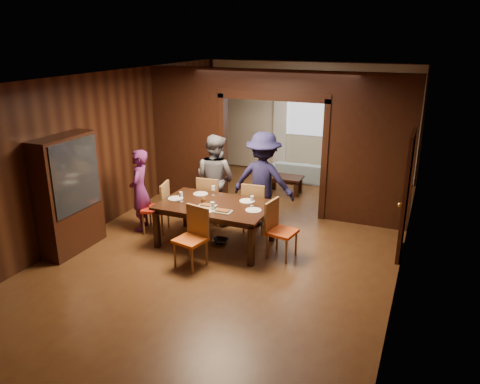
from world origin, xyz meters
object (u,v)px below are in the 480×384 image
at_px(sofa, 303,171).
at_px(chair_far_r, 256,206).
at_px(chair_right, 282,230).
at_px(hutch, 69,195).
at_px(person_navy, 263,180).
at_px(chair_left, 155,207).
at_px(dining_table, 215,224).
at_px(coffee_table, 285,185).
at_px(person_grey, 215,179).
at_px(chair_near, 190,238).
at_px(chair_far_l, 212,199).
at_px(person_purple, 140,190).

height_order(sofa, chair_far_r, chair_far_r).
height_order(chair_right, hutch, hutch).
bearing_deg(person_navy, sofa, -88.42).
bearing_deg(chair_left, chair_far_r, 101.60).
height_order(person_navy, sofa, person_navy).
bearing_deg(dining_table, coffee_table, 84.87).
relative_size(person_grey, hutch, 0.88).
xyz_separation_m(person_navy, chair_right, (0.74, -1.12, -0.44)).
distance_m(sofa, chair_right, 4.34).
relative_size(coffee_table, chair_near, 0.82).
relative_size(sofa, chair_near, 1.74).
relative_size(person_grey, dining_table, 0.91).
height_order(person_navy, chair_left, person_navy).
bearing_deg(coffee_table, person_grey, -108.90).
distance_m(chair_far_l, hutch, 2.65).
relative_size(coffee_table, chair_left, 0.82).
bearing_deg(coffee_table, dining_table, -95.13).
relative_size(chair_far_r, hutch, 0.48).
xyz_separation_m(sofa, chair_far_r, (0.02, -3.38, 0.24)).
bearing_deg(sofa, person_purple, 62.19).
bearing_deg(chair_right, hutch, 117.33).
height_order(chair_far_l, chair_near, same).
xyz_separation_m(chair_far_l, chair_far_r, (0.93, -0.02, 0.00)).
distance_m(person_purple, chair_right, 2.84).
bearing_deg(chair_right, sofa, 20.33).
distance_m(dining_table, chair_near, 0.90).
xyz_separation_m(person_purple, coffee_table, (1.88, 3.08, -0.58)).
xyz_separation_m(dining_table, chair_far_r, (0.44, 0.84, 0.10)).
relative_size(coffee_table, chair_right, 0.82).
distance_m(chair_left, chair_far_r, 1.88).
bearing_deg(chair_left, sofa, 145.16).
bearing_deg(chair_left, chair_near, 39.96).
distance_m(person_purple, coffee_table, 3.65).
height_order(sofa, chair_right, chair_right).
distance_m(person_navy, sofa, 3.20).
bearing_deg(chair_right, chair_near, 134.36).
relative_size(person_navy, chair_right, 1.91).
xyz_separation_m(chair_left, chair_far_r, (1.71, 0.77, 0.00)).
xyz_separation_m(coffee_table, chair_far_l, (-0.78, -2.29, 0.28)).
xyz_separation_m(chair_far_r, hutch, (-2.62, -1.97, 0.52)).
relative_size(dining_table, chair_far_l, 1.98).
bearing_deg(hutch, chair_far_l, 49.67).
xyz_separation_m(person_grey, chair_left, (-0.81, -0.90, -0.39)).
bearing_deg(chair_left, person_purple, -102.87).
height_order(coffee_table, chair_far_l, chair_far_l).
relative_size(chair_right, hutch, 0.48).
height_order(person_grey, sofa, person_grey).
xyz_separation_m(sofa, hutch, (-2.60, -5.35, 0.75)).
distance_m(person_grey, chair_near, 1.96).
relative_size(sofa, hutch, 0.84).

